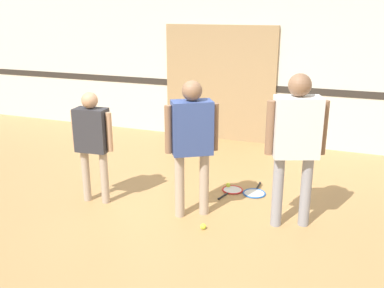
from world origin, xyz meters
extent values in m
plane|color=#A87F4C|center=(0.00, 0.00, 0.00)|extent=(16.00, 16.00, 0.00)
cube|color=silver|center=(0.00, 3.32, 1.60)|extent=(16.00, 0.06, 3.20)
cube|color=#2D2823|center=(0.00, 3.29, 1.02)|extent=(16.00, 0.01, 0.12)
cube|color=#9E7F56|center=(-0.43, 3.26, 1.06)|extent=(2.12, 0.05, 2.13)
cylinder|color=tan|center=(0.11, 0.00, 0.39)|extent=(0.12, 0.12, 0.79)
cylinder|color=tan|center=(0.36, 0.16, 0.39)|extent=(0.12, 0.12, 0.79)
cube|color=#334784|center=(0.23, 0.08, 1.10)|extent=(0.52, 0.46, 0.62)
sphere|color=brown|center=(0.23, 0.08, 1.53)|extent=(0.23, 0.23, 0.23)
cylinder|color=brown|center=(0.00, -0.06, 1.09)|extent=(0.08, 0.08, 0.56)
cylinder|color=brown|center=(0.46, 0.23, 1.09)|extent=(0.08, 0.08, 0.56)
cylinder|color=tan|center=(-1.19, -0.02, 0.35)|extent=(0.10, 0.10, 0.69)
cylinder|color=tan|center=(-0.93, 0.01, 0.35)|extent=(0.10, 0.10, 0.69)
cube|color=#2D2D33|center=(-1.06, -0.01, 0.97)|extent=(0.42, 0.26, 0.55)
sphere|color=tan|center=(-1.06, -0.01, 1.34)|extent=(0.20, 0.20, 0.20)
cylinder|color=tan|center=(-1.30, -0.03, 0.96)|extent=(0.07, 0.07, 0.49)
cylinder|color=tan|center=(-0.83, 0.02, 0.96)|extent=(0.07, 0.07, 0.49)
cylinder|color=gray|center=(1.53, 0.30, 0.42)|extent=(0.12, 0.12, 0.85)
cylinder|color=gray|center=(1.24, 0.19, 0.42)|extent=(0.12, 0.12, 0.85)
cube|color=silver|center=(1.39, 0.24, 1.18)|extent=(0.56, 0.43, 0.67)
sphere|color=brown|center=(1.39, 0.24, 1.64)|extent=(0.25, 0.25, 0.25)
cylinder|color=brown|center=(1.66, 0.35, 1.17)|extent=(0.09, 0.09, 0.60)
cylinder|color=brown|center=(1.11, 0.14, 1.17)|extent=(0.09, 0.09, 0.60)
torus|color=red|center=(0.50, 0.95, 0.01)|extent=(0.35, 0.35, 0.02)
cylinder|color=silver|center=(0.50, 0.95, 0.01)|extent=(0.25, 0.25, 0.01)
cylinder|color=black|center=(0.44, 0.71, 0.01)|extent=(0.08, 0.23, 0.02)
sphere|color=black|center=(0.41, 0.60, 0.01)|extent=(0.03, 0.03, 0.03)
torus|color=blue|center=(0.81, 0.95, 0.01)|extent=(0.31, 0.31, 0.02)
cylinder|color=silver|center=(0.81, 0.95, 0.01)|extent=(0.27, 0.27, 0.01)
cylinder|color=black|center=(0.81, 1.21, 0.01)|extent=(0.03, 0.24, 0.02)
sphere|color=black|center=(0.81, 1.33, 0.01)|extent=(0.03, 0.03, 0.03)
sphere|color=#CCE038|center=(0.48, -0.21, 0.03)|extent=(0.07, 0.07, 0.07)
sphere|color=#CCE038|center=(0.41, 1.04, 0.03)|extent=(0.07, 0.07, 0.07)
camera|label=1|loc=(1.92, -4.33, 2.41)|focal=40.00mm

